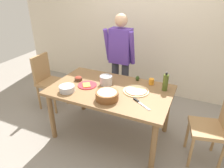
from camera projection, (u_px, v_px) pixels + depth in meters
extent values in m
plane|color=gray|center=(111.00, 133.00, 3.06)|extent=(8.00, 8.00, 0.00)
cube|color=beige|center=(147.00, 26.00, 3.77)|extent=(5.60, 0.10, 2.60)
cube|color=brown|center=(110.00, 90.00, 2.73)|extent=(1.60, 0.96, 0.04)
cylinder|color=brown|center=(52.00, 116.00, 2.84)|extent=(0.07, 0.07, 0.72)
cylinder|color=brown|center=(153.00, 148.00, 2.31)|extent=(0.07, 0.07, 0.72)
cylinder|color=brown|center=(82.00, 91.00, 3.49)|extent=(0.07, 0.07, 0.72)
cylinder|color=brown|center=(167.00, 111.00, 2.96)|extent=(0.07, 0.07, 0.72)
cylinder|color=#2D2D38|center=(115.00, 84.00, 3.59)|extent=(0.12, 0.12, 0.85)
cylinder|color=#2D2D38|center=(125.00, 86.00, 3.52)|extent=(0.12, 0.12, 0.85)
cube|color=#56389E|center=(121.00, 46.00, 3.24)|extent=(0.34, 0.20, 0.55)
cylinder|color=#56389E|center=(107.00, 45.00, 3.27)|extent=(0.07, 0.21, 0.55)
cylinder|color=#56389E|center=(132.00, 48.00, 3.12)|extent=(0.07, 0.21, 0.55)
sphere|color=tan|center=(121.00, 20.00, 3.06)|extent=(0.20, 0.20, 0.20)
cube|color=#A37A4C|center=(51.00, 83.00, 3.52)|extent=(0.40, 0.40, 0.05)
cube|color=#A37A4C|center=(41.00, 68.00, 3.48)|extent=(0.04, 0.38, 0.45)
cylinder|color=#A37A4C|center=(55.00, 102.00, 3.44)|extent=(0.04, 0.04, 0.45)
cylinder|color=#A37A4C|center=(67.00, 93.00, 3.71)|extent=(0.04, 0.04, 0.45)
cylinder|color=#A37A4C|center=(39.00, 98.00, 3.56)|extent=(0.04, 0.04, 0.45)
cylinder|color=#A37A4C|center=(52.00, 89.00, 3.84)|extent=(0.04, 0.04, 0.45)
cube|color=#A37A4C|center=(207.00, 129.00, 2.43)|extent=(0.48, 0.48, 0.05)
cylinder|color=#A37A4C|center=(187.00, 134.00, 2.72)|extent=(0.04, 0.04, 0.45)
cylinder|color=#A37A4C|center=(191.00, 153.00, 2.42)|extent=(0.04, 0.04, 0.45)
cylinder|color=#A37A4C|center=(214.00, 137.00, 2.66)|extent=(0.04, 0.04, 0.45)
cylinder|color=#A37A4C|center=(221.00, 157.00, 2.36)|extent=(0.04, 0.04, 0.45)
cylinder|color=beige|center=(136.00, 91.00, 2.66)|extent=(0.34, 0.34, 0.01)
cylinder|color=#B22D1E|center=(136.00, 90.00, 2.65)|extent=(0.30, 0.30, 0.00)
cylinder|color=beige|center=(136.00, 90.00, 2.65)|extent=(0.28, 0.28, 0.00)
cylinder|color=red|center=(87.00, 85.00, 2.80)|extent=(0.26, 0.26, 0.01)
cube|color=#CC8438|center=(87.00, 85.00, 2.78)|extent=(0.16, 0.17, 0.01)
cylinder|color=brown|center=(107.00, 96.00, 2.46)|extent=(0.28, 0.28, 0.10)
ellipsoid|color=beige|center=(107.00, 93.00, 2.44)|extent=(0.25, 0.25, 0.05)
cylinder|color=#B7B7BC|center=(67.00, 89.00, 2.64)|extent=(0.20, 0.20, 0.08)
cylinder|color=#4C2D1E|center=(78.00, 79.00, 2.95)|extent=(0.11, 0.11, 0.04)
ellipsoid|color=#9E3323|center=(78.00, 78.00, 2.94)|extent=(0.10, 0.10, 0.05)
cylinder|color=#47561E|center=(165.00, 83.00, 2.64)|extent=(0.07, 0.07, 0.22)
cylinder|color=black|center=(167.00, 74.00, 2.58)|extent=(0.03, 0.03, 0.04)
cylinder|color=#B7B7BC|center=(106.00, 81.00, 2.81)|extent=(0.17, 0.17, 0.12)
torus|color=#A5A5AD|center=(106.00, 76.00, 2.78)|extent=(0.17, 0.17, 0.01)
cylinder|color=orange|center=(151.00, 82.00, 2.82)|extent=(0.07, 0.07, 0.08)
cube|color=silver|center=(143.00, 106.00, 2.35)|extent=(0.20, 0.14, 0.01)
cube|color=black|center=(136.00, 100.00, 2.45)|extent=(0.09, 0.07, 0.02)
ellipsoid|color=#2D4219|center=(137.00, 78.00, 2.93)|extent=(0.06, 0.06, 0.07)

